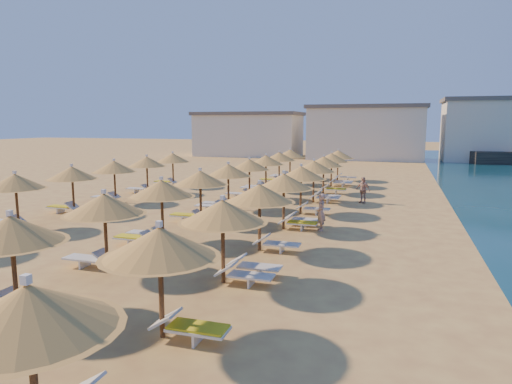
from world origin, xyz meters
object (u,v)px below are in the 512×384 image
(parasol_row_west, at_px, (215,175))
(beachgoer_c, at_px, (363,190))
(parasol_row_east, at_px, (293,178))
(beachgoer_a, at_px, (321,212))

(parasol_row_west, bearing_deg, beachgoer_c, 41.71)
(parasol_row_east, bearing_deg, beachgoer_c, 65.12)
(beachgoer_a, xyz_separation_m, beachgoer_c, (1.24, 8.08, -0.04))
(parasol_row_east, distance_m, beachgoer_c, 7.15)
(beachgoer_a, bearing_deg, parasol_row_east, -159.08)
(beachgoer_a, bearing_deg, beachgoer_c, 147.31)
(beachgoer_c, bearing_deg, beachgoer_a, -71.44)
(parasol_row_west, distance_m, beachgoer_a, 6.29)
(parasol_row_east, relative_size, beachgoer_a, 21.59)
(parasol_row_east, xyz_separation_m, beachgoer_a, (1.71, -1.72, -1.34))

